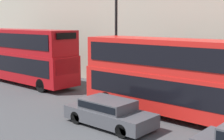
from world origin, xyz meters
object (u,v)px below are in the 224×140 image
Objects in this scene: bus_second_in_queue at (23,54)px; car_hatchback at (109,112)px; bus_leading at (175,75)px; pedestrian at (195,93)px.

car_hatchback is at bearing -105.22° from bus_second_in_queue.
bus_leading is at bearing -26.25° from car_hatchback.
bus_leading is at bearing -175.56° from pedestrian.
bus_second_in_queue is at bearing 74.78° from car_hatchback.
car_hatchback is (-3.40, 1.68, -1.60)m from bus_leading.
bus_second_in_queue is 13.07m from car_hatchback.
bus_second_in_queue reaches higher than bus_leading.
bus_second_in_queue is 14.34m from pedestrian.
pedestrian is (2.87, 0.22, -1.54)m from bus_leading.
car_hatchback is 2.79× the size of pedestrian.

